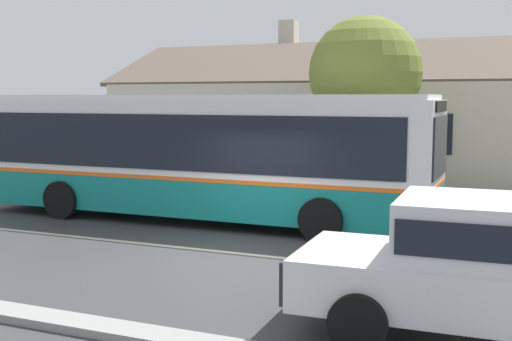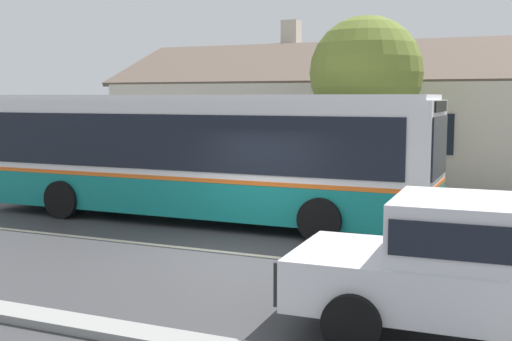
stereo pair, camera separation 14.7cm
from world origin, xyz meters
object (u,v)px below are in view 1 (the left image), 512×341
object	(u,v)px
pickup_truck_white	(490,269)
street_tree_primary	(365,74)
bench_by_building	(44,173)
transit_bus	(197,153)

from	to	relation	value
pickup_truck_white	street_tree_primary	xyz separation A→B (m)	(-4.00, 9.82, 2.90)
bench_by_building	pickup_truck_white	bearing A→B (deg)	-30.50
pickup_truck_white	bench_by_building	size ratio (longest dim) A/B	3.34
bench_by_building	street_tree_primary	distance (m)	11.58
bench_by_building	street_tree_primary	bearing A→B (deg)	4.89
transit_bus	bench_by_building	xyz separation A→B (m)	(-7.61, 2.97, -1.18)
transit_bus	bench_by_building	distance (m)	8.26
pickup_truck_white	street_tree_primary	size ratio (longest dim) A/B	0.98
transit_bus	bench_by_building	bearing A→B (deg)	158.68
transit_bus	bench_by_building	world-z (taller)	transit_bus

